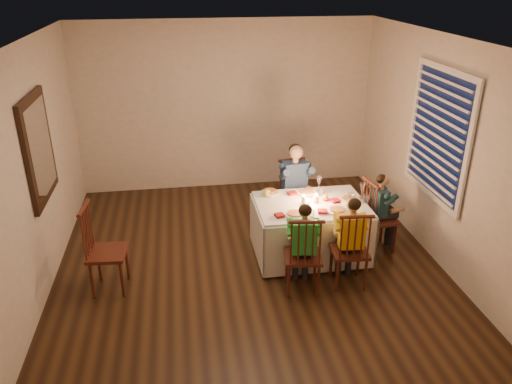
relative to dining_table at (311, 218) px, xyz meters
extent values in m
plane|color=black|center=(-0.77, -0.17, -0.49)|extent=(5.00, 5.00, 0.00)
cube|color=beige|center=(-3.02, -0.17, 0.81)|extent=(0.02, 5.00, 2.60)
cube|color=beige|center=(1.48, -0.17, 0.81)|extent=(0.02, 5.00, 2.60)
cube|color=beige|center=(-0.77, 2.33, 0.81)|extent=(4.50, 0.02, 2.60)
plane|color=white|center=(-0.77, -0.17, 2.11)|extent=(5.00, 5.00, 0.00)
cube|color=silver|center=(0.00, 0.00, 0.18)|extent=(1.30, 0.93, 0.04)
cube|color=silver|center=(0.00, 0.47, -0.15)|extent=(1.34, 0.03, 0.63)
cube|color=silver|center=(0.00, -0.47, -0.15)|extent=(1.34, 0.03, 0.63)
cube|color=silver|center=(0.66, 0.00, -0.15)|extent=(0.03, 0.97, 0.63)
cube|color=silver|center=(-0.66, 0.00, -0.15)|extent=(0.03, 0.97, 0.63)
cylinder|color=white|center=(0.02, 0.29, 0.21)|extent=(0.26, 0.26, 0.02)
cylinder|color=white|center=(-0.26, -0.28, 0.21)|extent=(0.26, 0.26, 0.02)
cylinder|color=white|center=(0.24, -0.25, 0.21)|extent=(0.26, 0.26, 0.02)
cylinder|color=white|center=(0.47, 0.00, 0.21)|extent=(0.26, 0.26, 0.02)
cylinder|color=white|center=(-0.10, 0.00, 0.25)|extent=(0.06, 0.06, 0.10)
cylinder|color=white|center=(0.06, 0.00, 0.25)|extent=(0.06, 0.06, 0.10)
sphere|color=#FFEF43|center=(-0.49, 0.27, 0.24)|extent=(0.09, 0.09, 0.09)
sphere|color=orange|center=(0.18, 0.05, 0.24)|extent=(0.08, 0.08, 0.08)
imported|color=white|center=(-0.44, 0.31, 0.22)|extent=(0.25, 0.25, 0.05)
cube|color=black|center=(-2.99, 0.13, 1.01)|extent=(0.05, 0.95, 1.15)
cube|color=white|center=(-2.96, 0.13, 1.01)|extent=(0.01, 0.78, 0.98)
cube|color=#0D1637|center=(1.46, -0.07, 1.01)|extent=(0.01, 1.20, 1.40)
cube|color=white|center=(1.45, -0.07, 1.01)|extent=(0.03, 1.34, 1.54)
camera|label=1|loc=(-1.48, -5.18, 2.76)|focal=35.00mm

